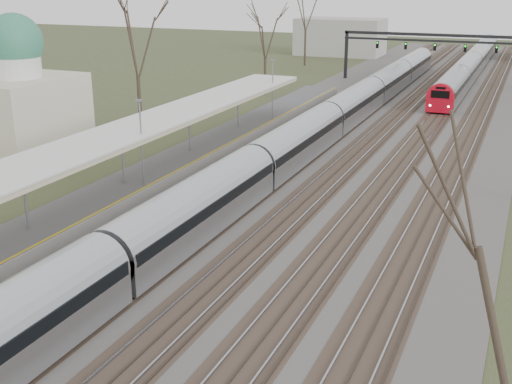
# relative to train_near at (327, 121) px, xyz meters

# --- Properties ---
(track_bed) EXTENTS (24.00, 160.00, 0.22)m
(track_bed) POSITION_rel_train_near_xyz_m (2.76, 2.10, -1.42)
(track_bed) COLOR #474442
(track_bed) RESTS_ON ground
(platform) EXTENTS (3.50, 69.00, 1.00)m
(platform) POSITION_rel_train_near_xyz_m (-6.55, -15.40, -0.98)
(platform) COLOR #9E9B93
(platform) RESTS_ON ground
(canopy) EXTENTS (4.10, 50.00, 3.11)m
(canopy) POSITION_rel_train_near_xyz_m (-6.55, -19.91, 2.45)
(canopy) COLOR slate
(canopy) RESTS_ON platform
(dome_building) EXTENTS (10.00, 8.00, 10.30)m
(dome_building) POSITION_rel_train_near_xyz_m (-19.21, -14.90, 2.24)
(dome_building) COLOR beige
(dome_building) RESTS_ON ground
(signal_gantry) EXTENTS (21.00, 0.59, 6.08)m
(signal_gantry) POSITION_rel_train_near_xyz_m (2.79, 32.09, 3.43)
(signal_gantry) COLOR black
(signal_gantry) RESTS_ON ground
(tree_west_far) EXTENTS (5.50, 5.50, 11.33)m
(tree_west_far) POSITION_rel_train_near_xyz_m (-14.50, -4.90, 6.54)
(tree_west_far) COLOR #2D231C
(tree_west_far) RESTS_ON ground
(train_near) EXTENTS (2.62, 90.21, 3.05)m
(train_near) POSITION_rel_train_near_xyz_m (0.00, 0.00, 0.00)
(train_near) COLOR #9B9EA5
(train_near) RESTS_ON ground
(train_far) EXTENTS (2.62, 60.21, 3.05)m
(train_far) POSITION_rel_train_near_xyz_m (7.00, 42.92, 0.00)
(train_far) COLOR #9B9EA5
(train_far) RESTS_ON ground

